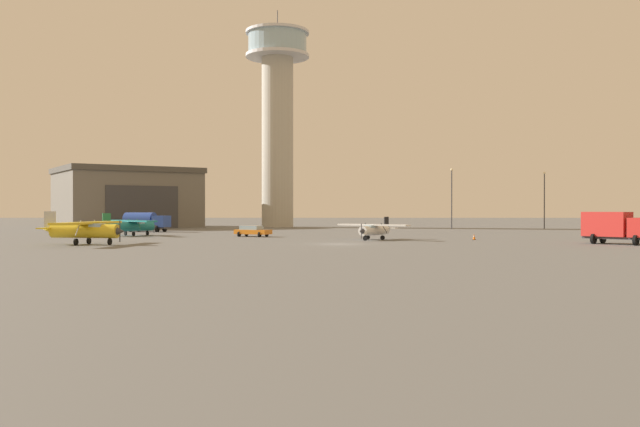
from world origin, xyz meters
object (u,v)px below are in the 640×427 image
at_px(truck_box_red, 615,226).
at_px(light_post_north, 452,194).
at_px(airplane_white, 375,229).
at_px(truck_fuel_tanker_blue, 146,221).
at_px(traffic_cone_near_left, 474,237).
at_px(control_tower, 277,108).
at_px(airplane_yellow, 84,229).
at_px(car_orange, 252,231).
at_px(airplane_teal, 130,225).
at_px(light_post_east, 544,195).

height_order(truck_box_red, light_post_north, light_post_north).
relative_size(airplane_white, truck_fuel_tanker_blue, 1.06).
bearing_deg(traffic_cone_near_left, truck_fuel_tanker_blue, 148.98).
height_order(control_tower, light_post_north, control_tower).
distance_m(control_tower, airplane_yellow, 68.61).
relative_size(control_tower, car_orange, 8.51).
height_order(airplane_yellow, airplane_teal, airplane_yellow).
bearing_deg(airplane_yellow, truck_box_red, 11.05).
bearing_deg(light_post_east, light_post_north, -172.55).
height_order(control_tower, airplane_teal, control_tower).
xyz_separation_m(control_tower, light_post_north, (30.79, -13.01, -16.73)).
relative_size(truck_fuel_tanker_blue, light_post_east, 0.74).
bearing_deg(light_post_east, traffic_cone_near_left, -117.15).
height_order(airplane_teal, light_post_north, light_post_north).
relative_size(control_tower, light_post_north, 3.98).
distance_m(airplane_white, truck_box_red, 24.54).
height_order(truck_box_red, traffic_cone_near_left, truck_box_red).
xyz_separation_m(airplane_teal, airplane_white, (30.53, -11.00, -0.17)).
bearing_deg(airplane_white, control_tower, -131.58).
xyz_separation_m(airplane_yellow, light_post_north, (44.85, 50.69, 4.57)).
height_order(airplane_yellow, car_orange, airplane_yellow).
xyz_separation_m(airplane_teal, truck_fuel_tanker_blue, (-2.14, 15.33, 0.27)).
relative_size(control_tower, airplane_white, 5.25).
bearing_deg(airplane_teal, control_tower, 25.40).
distance_m(airplane_white, car_orange, 16.79).
bearing_deg(airplane_teal, car_orange, -53.21).
bearing_deg(truck_box_red, airplane_yellow, -131.04).
relative_size(truck_box_red, light_post_east, 0.61).
bearing_deg(airplane_white, truck_fuel_tanker_blue, -95.84).
bearing_deg(light_post_east, truck_fuel_tanker_blue, -166.31).
relative_size(airplane_white, light_post_north, 0.76).
height_order(airplane_white, truck_box_red, truck_box_red).
height_order(airplane_white, truck_fuel_tanker_blue, truck_fuel_tanker_blue).
relative_size(control_tower, truck_fuel_tanker_blue, 5.58).
xyz_separation_m(car_orange, light_post_east, (47.26, 33.88, 5.10)).
distance_m(airplane_teal, truck_box_red, 56.98).
bearing_deg(truck_fuel_tanker_blue, airplane_teal, -64.49).
bearing_deg(truck_fuel_tanker_blue, light_post_north, 33.28).
bearing_deg(airplane_yellow, light_post_east, 50.14).
relative_size(control_tower, light_post_east, 4.15).
distance_m(airplane_yellow, truck_fuel_tanker_blue, 37.14).
bearing_deg(light_post_north, truck_box_red, -82.36).
xyz_separation_m(airplane_yellow, airplane_teal, (-1.85, 21.59, -0.14)).
xyz_separation_m(airplane_yellow, truck_box_red, (51.45, 1.46, 0.24)).
height_order(control_tower, truck_fuel_tanker_blue, control_tower).
bearing_deg(airplane_white, light_post_north, -168.94).
height_order(control_tower, car_orange, control_tower).
height_order(control_tower, traffic_cone_near_left, control_tower).
height_order(airplane_yellow, traffic_cone_near_left, airplane_yellow).
distance_m(airplane_teal, car_orange, 16.21).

